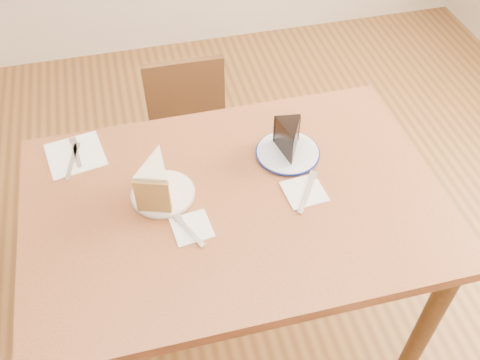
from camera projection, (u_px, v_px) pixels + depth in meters
The scene contains 14 objects.
ground at pixel (235, 324), 2.09m from camera, with size 4.00×4.00×0.00m, color #462A12.
table at pixel (234, 220), 1.61m from camera, with size 1.20×0.80×0.75m.
chair_far at pixel (193, 147), 2.17m from camera, with size 0.38×0.38×0.75m.
plate_cream at pixel (163, 194), 1.54m from camera, with size 0.18×0.18×0.01m, color white.
plate_navy at pixel (288, 153), 1.66m from camera, with size 0.19×0.19×0.01m, color white.
carrot_cake at pixel (158, 178), 1.50m from camera, with size 0.09×0.13×0.11m, color #F5E8CA, non-canonical shape.
chocolate_cake at pixel (290, 142), 1.61m from camera, with size 0.08×0.11×0.09m, color black, non-canonical shape.
napkin_cream at pixel (192, 228), 1.46m from camera, with size 0.10×0.10×0.00m, color white.
napkin_navy at pixel (304, 191), 1.55m from camera, with size 0.11×0.11×0.00m, color white.
napkin_spare at pixel (75, 155), 1.66m from camera, with size 0.17×0.17×0.00m, color white.
fork_cream at pixel (188, 230), 1.45m from camera, with size 0.01×0.14×0.00m, color silver.
knife_navy at pixel (307, 192), 1.55m from camera, with size 0.02×0.17×0.00m, color silver.
fork_spare at pixel (76, 152), 1.66m from camera, with size 0.01×0.14×0.00m, color silver.
knife_spare at pixel (72, 161), 1.63m from camera, with size 0.01×0.16×0.00m, color white.
Camera 1 is at (-0.23, -0.98, 1.91)m, focal length 40.00 mm.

